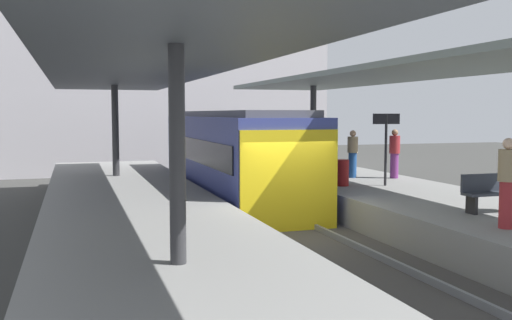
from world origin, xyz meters
TOP-DOWN VIEW (x-y plane):
  - ground_plane at (0.00, 0.00)m, footprint 80.00×80.00m
  - platform_left at (-3.80, 0.00)m, footprint 4.40×28.00m
  - platform_right at (3.80, 0.00)m, footprint 4.40×28.00m
  - track_ballast at (0.00, 0.00)m, footprint 3.20×28.00m
  - rail_near_side at (-0.72, 0.00)m, footprint 0.08×28.00m
  - rail_far_side at (0.72, 0.00)m, footprint 0.08×28.00m
  - commuter_train at (0.00, 5.82)m, footprint 2.78×10.92m
  - canopy_left at (-3.80, 1.40)m, footprint 4.18×21.00m
  - canopy_right at (3.80, 1.40)m, footprint 4.18×21.00m
  - platform_bench at (3.66, -2.63)m, footprint 1.40×0.41m
  - platform_sign at (3.89, 2.31)m, footprint 0.90×0.08m
  - litter_bin at (2.59, 2.69)m, footprint 0.44×0.44m
  - passenger_near_bench at (3.95, 4.61)m, footprint 0.36×0.36m
  - passenger_mid_platform at (2.69, -4.24)m, footprint 0.36×0.36m
  - passenger_far_end at (5.23, 4.01)m, footprint 0.36×0.36m
  - station_building_backdrop at (-0.33, 20.00)m, footprint 18.00×6.00m

SIDE VIEW (x-z plane):
  - ground_plane at x=0.00m, z-range 0.00..0.00m
  - track_ballast at x=0.00m, z-range 0.00..0.20m
  - rail_near_side at x=-0.72m, z-range 0.20..0.34m
  - rail_far_side at x=0.72m, z-range 0.20..0.34m
  - platform_left at x=-3.80m, z-range 0.00..1.00m
  - platform_right at x=3.80m, z-range 0.00..1.00m
  - litter_bin at x=2.59m, z-range 1.00..1.80m
  - platform_bench at x=3.66m, z-range 1.03..1.89m
  - commuter_train at x=0.00m, z-range 0.18..3.28m
  - passenger_near_bench at x=3.95m, z-range 1.03..2.67m
  - passenger_far_end at x=5.23m, z-range 1.03..2.71m
  - passenger_mid_platform at x=2.69m, z-range 1.04..2.78m
  - platform_sign at x=3.89m, z-range 1.52..3.73m
  - canopy_left at x=-3.80m, z-range 2.56..5.93m
  - canopy_right at x=3.80m, z-range 2.60..6.06m
  - station_building_backdrop at x=-0.33m, z-range 0.00..11.00m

